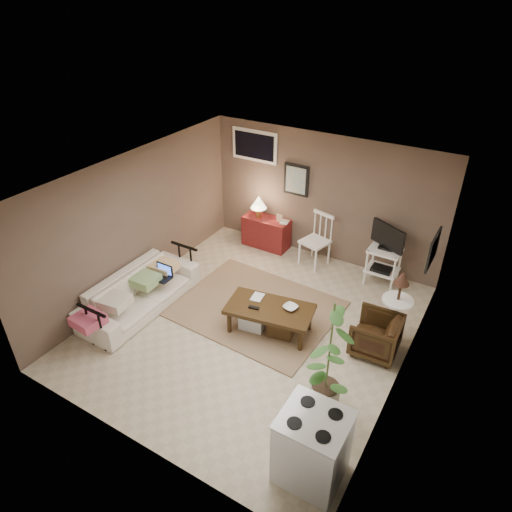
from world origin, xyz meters
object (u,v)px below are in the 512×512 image
Objects in this scene: coffee_table at (269,317)px; potted_plant at (329,354)px; red_console at (266,229)px; spindle_chair at (316,242)px; tv_stand at (385,254)px; armchair at (376,334)px; side_table at (398,298)px; stove at (312,447)px; sofa at (139,287)px.

potted_plant is (1.30, -0.87, 0.61)m from coffee_table.
potted_plant is at bearing -33.93° from coffee_table.
spindle_chair is at bearing -5.48° from red_console.
armchair is (0.46, -1.74, -0.28)m from tv_stand.
red_console is 0.90× the size of side_table.
coffee_table is at bearing -116.44° from tv_stand.
stove is at bearing -92.31° from side_table.
red_console is at bearing 125.48° from stove.
coffee_table is 2.40m from stove.
stove is at bearing -109.14° from sofa.
coffee_table is at bearing -58.97° from red_console.
coffee_table is 0.84× the size of potted_plant.
coffee_table is at bearing -74.94° from sofa.
coffee_table is at bearing 130.36° from stove.
armchair is at bearing -32.72° from red_console.
sofa is 3.85m from stove.
armchair is at bearing -75.06° from sofa.
red_console is at bearing 177.45° from tv_stand.
tv_stand is (1.06, 2.14, 0.34)m from coffee_table.
coffee_table is 1.57m from armchair.
spindle_chair is (-0.22, 2.14, 0.20)m from coffee_table.
potted_plant is at bearing -49.66° from red_console.
tv_stand is (3.15, 2.70, 0.20)m from sofa.
potted_plant is 1.82× the size of stove.
tv_stand is at bearing 0.04° from spindle_chair.
red_console reaches higher than spindle_chair.
armchair is (1.74, -1.74, -0.14)m from spindle_chair.
side_table is 1.31× the size of stove.
spindle_chair reaches higher than armchair.
side_table reaches higher than sofa.
armchair is 1.41m from potted_plant.
spindle_chair is at bearing 95.88° from coffee_table.
spindle_chair is 0.87× the size of tv_stand.
armchair is at bearing -75.28° from tv_stand.
side_table is (1.66, 0.82, 0.46)m from coffee_table.
potted_plant is at bearing -63.24° from spindle_chair.
stove is (-0.11, -2.64, -0.29)m from side_table.
side_table is at bearing -69.73° from sofa.
spindle_chair is 0.85× the size of side_table.
potted_plant is (0.24, -3.01, 0.27)m from tv_stand.
red_console is 3.42m from armchair.
coffee_table is at bearing -77.98° from armchair.
side_table is 0.72× the size of potted_plant.
tv_stand is 1.82m from armchair.
sofa is 3.28m from spindle_chair.
red_console reaches higher than stove.
stove is at bearing -54.52° from red_console.
red_console is (0.73, 2.81, -0.04)m from sofa.
red_console is 0.65× the size of potted_plant.
coffee_table is 1.53× the size of stove.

